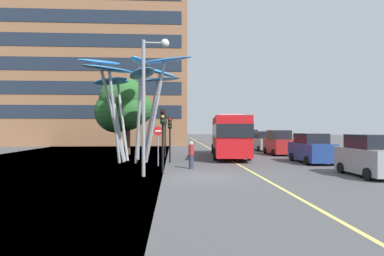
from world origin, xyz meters
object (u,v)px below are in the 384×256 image
at_px(traffic_light_kerb_far, 170,130).
at_px(car_parked_near, 370,157).
at_px(street_lamp, 150,88).
at_px(car_parked_far, 279,143).
at_px(traffic_light_island_mid, 165,127).
at_px(red_bus, 229,134).
at_px(pedestrian, 191,155).
at_px(traffic_light_kerb_near, 163,127).
at_px(car_side_street, 264,142).
at_px(leaf_sculpture, 133,79).
at_px(car_far_side, 250,139).
at_px(no_entry_sign, 158,140).
at_px(car_parked_mid, 311,149).

height_order(traffic_light_kerb_far, car_parked_near, traffic_light_kerb_far).
bearing_deg(street_lamp, car_parked_far, 49.84).
bearing_deg(traffic_light_kerb_far, traffic_light_island_mid, 95.38).
bearing_deg(red_bus, pedestrian, -115.23).
xyz_separation_m(traffic_light_kerb_near, traffic_light_kerb_far, (0.33, 5.46, -0.18)).
bearing_deg(car_side_street, traffic_light_island_mid, -146.31).
bearing_deg(leaf_sculpture, traffic_light_island_mid, 61.91).
relative_size(traffic_light_island_mid, car_parked_near, 0.90).
relative_size(red_bus, car_parked_near, 2.75).
height_order(leaf_sculpture, car_far_side, leaf_sculpture).
distance_m(red_bus, car_parked_near, 12.74).
xyz_separation_m(car_side_street, no_entry_sign, (-11.01, -14.14, 0.73)).
relative_size(leaf_sculpture, no_entry_sign, 3.29).
bearing_deg(car_side_street, traffic_light_kerb_near, -121.12).
height_order(traffic_light_kerb_near, car_far_side, traffic_light_kerb_near).
xyz_separation_m(traffic_light_kerb_near, car_side_street, (10.59, 17.55, -1.54)).
xyz_separation_m(red_bus, car_parked_far, (5.07, 2.21, -0.93)).
bearing_deg(car_far_side, street_lamp, -114.24).
bearing_deg(red_bus, traffic_light_island_mid, 173.63).
distance_m(leaf_sculpture, car_far_side, 22.06).
relative_size(traffic_light_kerb_near, car_parked_mid, 0.79).
distance_m(traffic_light_island_mid, car_far_side, 16.79).
height_order(traffic_light_kerb_far, no_entry_sign, traffic_light_kerb_far).
bearing_deg(street_lamp, car_side_street, 58.98).
distance_m(traffic_light_kerb_near, traffic_light_kerb_far, 5.47).
xyz_separation_m(car_parked_near, no_entry_sign, (-11.06, 5.18, 0.72)).
xyz_separation_m(traffic_light_kerb_far, street_lamp, (-0.96, -6.59, 2.17)).
relative_size(street_lamp, no_entry_sign, 2.72).
distance_m(car_far_side, street_lamp, 27.09).
height_order(traffic_light_kerb_far, street_lamp, street_lamp).
xyz_separation_m(car_parked_near, car_parked_far, (-0.21, 13.77, 0.05)).
relative_size(traffic_light_kerb_far, street_lamp, 0.46).
relative_size(leaf_sculpture, car_side_street, 2.02).
height_order(leaf_sculpture, no_entry_sign, leaf_sculpture).
bearing_deg(street_lamp, no_entry_sign, 87.18).
distance_m(street_lamp, no_entry_sign, 5.34).
distance_m(car_side_street, car_far_side, 5.83).
distance_m(car_parked_near, no_entry_sign, 12.23).
bearing_deg(car_side_street, traffic_light_kerb_far, -130.35).
height_order(traffic_light_kerb_near, traffic_light_island_mid, traffic_light_island_mid).
xyz_separation_m(car_parked_near, car_side_street, (-0.05, 19.32, -0.01)).
bearing_deg(traffic_light_kerb_near, traffic_light_kerb_far, 86.58).
height_order(leaf_sculpture, traffic_light_kerb_near, leaf_sculpture).
relative_size(traffic_light_kerb_near, no_entry_sign, 1.35).
bearing_deg(street_lamp, pedestrian, 53.09).
bearing_deg(car_far_side, car_parked_far, -89.81).
xyz_separation_m(car_parked_near, pedestrian, (-8.97, 3.73, -0.18)).
xyz_separation_m(car_parked_mid, car_parked_far, (-0.01, 7.12, 0.07)).
distance_m(traffic_light_kerb_near, car_far_side, 25.63).
bearing_deg(traffic_light_kerb_far, red_bus, 40.60).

